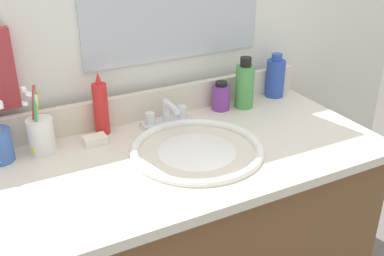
% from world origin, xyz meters
% --- Properties ---
extents(countertop, '(1.09, 0.54, 0.03)m').
position_xyz_m(countertop, '(0.00, 0.00, 0.86)').
color(countertop, beige).
rests_on(countertop, vanity_cabinet).
extents(backsplash, '(1.09, 0.02, 0.09)m').
position_xyz_m(backsplash, '(0.00, 0.26, 0.91)').
color(backsplash, beige).
rests_on(backsplash, countertop).
extents(back_wall, '(2.19, 0.04, 1.30)m').
position_xyz_m(back_wall, '(0.00, 0.32, 0.65)').
color(back_wall, silver).
rests_on(back_wall, ground_plane).
extents(sink_basin, '(0.37, 0.37, 0.11)m').
position_xyz_m(sink_basin, '(0.02, -0.01, 0.84)').
color(sink_basin, white).
rests_on(sink_basin, countertop).
extents(faucet, '(0.16, 0.10, 0.08)m').
position_xyz_m(faucet, '(0.02, 0.19, 0.90)').
color(faucet, silver).
rests_on(faucet, countertop).
extents(bottle_cream_purple, '(0.06, 0.06, 0.10)m').
position_xyz_m(bottle_cream_purple, '(0.22, 0.21, 0.91)').
color(bottle_cream_purple, '#7A3899').
rests_on(bottle_cream_purple, countertop).
extents(bottle_shampoo_blue, '(0.07, 0.07, 0.15)m').
position_xyz_m(bottle_shampoo_blue, '(0.45, 0.22, 0.94)').
color(bottle_shampoo_blue, '#2D4CB2').
rests_on(bottle_shampoo_blue, countertop).
extents(bottle_toner_green, '(0.06, 0.06, 0.17)m').
position_xyz_m(bottle_toner_green, '(0.30, 0.19, 0.95)').
color(bottle_toner_green, '#4C9E4C').
rests_on(bottle_toner_green, countertop).
extents(bottle_spray_red, '(0.04, 0.04, 0.19)m').
position_xyz_m(bottle_spray_red, '(-0.18, 0.22, 0.95)').
color(bottle_spray_red, red).
rests_on(bottle_spray_red, countertop).
extents(cup_white_ceramic, '(0.07, 0.08, 0.20)m').
position_xyz_m(cup_white_ceramic, '(-0.36, 0.19, 0.92)').
color(cup_white_ceramic, white).
rests_on(cup_white_ceramic, countertop).
extents(soap_bar, '(0.06, 0.04, 0.02)m').
position_xyz_m(soap_bar, '(-0.22, 0.16, 0.88)').
color(soap_bar, white).
rests_on(soap_bar, countertop).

